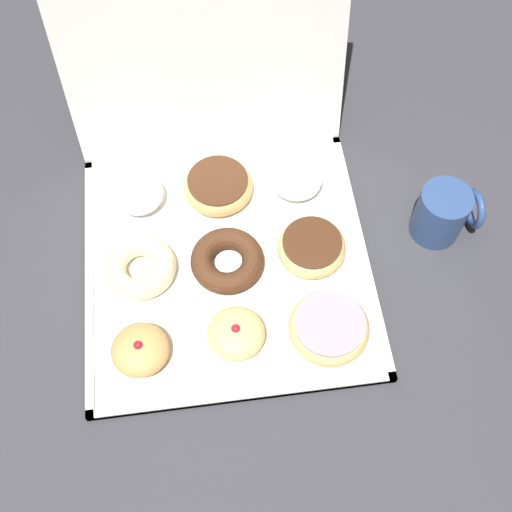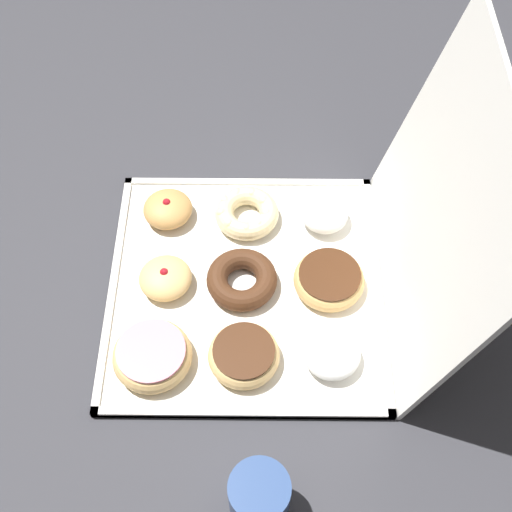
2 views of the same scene
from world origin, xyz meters
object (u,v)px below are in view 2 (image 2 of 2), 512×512
jelly_filled_donut_0 (168,209)px  chocolate_cake_ring_donut_4 (242,280)px  chocolate_frosted_donut_7 (329,281)px  powdered_filled_donut_8 (332,353)px  chocolate_frosted_donut_5 (241,355)px  cruller_donut_3 (244,213)px  pink_frosted_donut_2 (152,355)px  jelly_filled_donut_1 (166,276)px  coffee_mug (259,500)px  powdered_filled_donut_6 (325,214)px  donut_box (246,286)px

jelly_filled_donut_0 → chocolate_cake_ring_donut_4: jelly_filled_donut_0 is taller
chocolate_frosted_donut_7 → powdered_filled_donut_8: bearing=-1.4°
chocolate_frosted_donut_5 → cruller_donut_3: bearing=-179.8°
pink_frosted_donut_2 → chocolate_frosted_donut_5: pink_frosted_donut_2 is taller
chocolate_frosted_donut_7 → powdered_filled_donut_8: powdered_filled_donut_8 is taller
jelly_filled_donut_1 → powdered_filled_donut_8: bearing=62.6°
pink_frosted_donut_2 → powdered_filled_donut_8: powdered_filled_donut_8 is taller
coffee_mug → jelly_filled_donut_1: bearing=-156.4°
jelly_filled_donut_0 → pink_frosted_donut_2: jelly_filled_donut_0 is taller
pink_frosted_donut_2 → chocolate_frosted_donut_7: (-0.13, 0.27, -0.00)m
chocolate_frosted_donut_5 → chocolate_frosted_donut_7: (-0.13, 0.14, 0.00)m
coffee_mug → jelly_filled_donut_0: bearing=-161.7°
powdered_filled_donut_8 → chocolate_frosted_donut_5: bearing=-88.8°
cruller_donut_3 → powdered_filled_donut_6: 0.14m
powdered_filled_donut_6 → chocolate_frosted_donut_7: (0.13, 0.00, -0.00)m
pink_frosted_donut_2 → powdered_filled_donut_6: (-0.27, 0.27, 0.00)m
chocolate_cake_ring_donut_4 → powdered_filled_donut_6: 0.19m
jelly_filled_donut_1 → jelly_filled_donut_0: bearing=-176.8°
cruller_donut_3 → powdered_filled_donut_8: powdered_filled_donut_8 is taller
powdered_filled_donut_6 → chocolate_frosted_donut_7: size_ratio=0.71×
powdered_filled_donut_6 → chocolate_frosted_donut_7: powdered_filled_donut_6 is taller
jelly_filled_donut_1 → powdered_filled_donut_6: bearing=115.6°
chocolate_cake_ring_donut_4 → cruller_donut_3: bearing=179.5°
powdered_filled_donut_6 → jelly_filled_donut_1: bearing=-64.4°
donut_box → powdered_filled_donut_6: 0.19m
cruller_donut_3 → powdered_filled_donut_8: bearing=27.2°
jelly_filled_donut_0 → powdered_filled_donut_8: 0.38m
cruller_donut_3 → chocolate_frosted_donut_7: size_ratio=0.96×
cruller_donut_3 → powdered_filled_donut_6: size_ratio=1.35×
powdered_filled_donut_6 → powdered_filled_donut_8: 0.26m
powdered_filled_donut_6 → chocolate_frosted_donut_5: bearing=-27.5°
chocolate_frosted_donut_5 → chocolate_frosted_donut_7: same height
donut_box → pink_frosted_donut_2: bearing=-45.3°
jelly_filled_donut_0 → chocolate_cake_ring_donut_4: bearing=42.8°
powdered_filled_donut_6 → coffee_mug: bearing=-13.0°
chocolate_frosted_donut_7 → chocolate_cake_ring_donut_4: bearing=-90.5°
donut_box → pink_frosted_donut_2: 0.19m
pink_frosted_donut_2 → donut_box: bearing=134.7°
jelly_filled_donut_0 → pink_frosted_donut_2: (0.28, -0.00, 0.00)m
pink_frosted_donut_2 → chocolate_frosted_donut_5: bearing=91.0°
jelly_filled_donut_1 → donut_box: bearing=88.2°
donut_box → jelly_filled_donut_0: 0.20m
cruller_donut_3 → chocolate_frosted_donut_5: size_ratio=1.02×
pink_frosted_donut_2 → coffee_mug: (0.21, 0.16, 0.02)m
chocolate_frosted_donut_7 → coffee_mug: coffee_mug is taller
chocolate_frosted_donut_7 → jelly_filled_donut_0: bearing=-117.8°
pink_frosted_donut_2 → powdered_filled_donut_6: bearing=134.5°
chocolate_cake_ring_donut_4 → jelly_filled_donut_0: bearing=-137.2°
donut_box → powdered_filled_donut_8: size_ratio=5.09×
jelly_filled_donut_1 → chocolate_cake_ring_donut_4: (0.01, 0.12, -0.00)m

